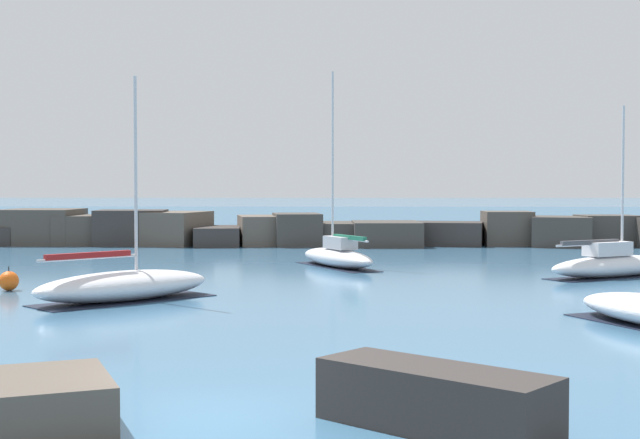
% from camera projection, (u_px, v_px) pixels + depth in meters
% --- Properties ---
extents(ground_plane, '(600.00, 600.00, 0.00)m').
position_uv_depth(ground_plane, '(209.00, 416.00, 16.19)').
color(ground_plane, '#3D6B8E').
extents(open_sea_beyond, '(400.00, 116.00, 0.01)m').
position_uv_depth(open_sea_beyond, '(329.00, 216.00, 123.06)').
color(open_sea_beyond, '#2D5B7F').
rests_on(open_sea_beyond, ground).
extents(breakwater_jetty, '(67.98, 7.09, 2.53)m').
position_uv_depth(breakwater_jetty, '(298.00, 230.00, 63.12)').
color(breakwater_jetty, '#423D38').
rests_on(breakwater_jetty, ground).
extents(foreground_rocks, '(16.11, 5.28, 1.45)m').
position_uv_depth(foreground_rocks, '(43.00, 403.00, 14.91)').
color(foreground_rocks, '#383330').
rests_on(foreground_rocks, ground).
extents(sailboat_moored_0, '(7.34, 5.45, 7.89)m').
position_uv_depth(sailboat_moored_0, '(612.00, 264.00, 40.90)').
color(sailboat_moored_0, white).
rests_on(sailboat_moored_0, ground).
extents(sailboat_moored_1, '(4.79, 7.12, 10.14)m').
position_uv_depth(sailboat_moored_1, '(337.00, 255.00, 45.95)').
color(sailboat_moored_1, silver).
rests_on(sailboat_moored_1, ground).
extents(sailboat_moored_4, '(6.60, 6.66, 8.21)m').
position_uv_depth(sailboat_moored_4, '(124.00, 285.00, 32.44)').
color(sailboat_moored_4, white).
rests_on(sailboat_moored_4, ground).
extents(mooring_buoy_orange_near, '(0.78, 0.78, 0.98)m').
position_uv_depth(mooring_buoy_orange_near, '(9.00, 281.00, 35.60)').
color(mooring_buoy_orange_near, '#EA5914').
rests_on(mooring_buoy_orange_near, ground).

